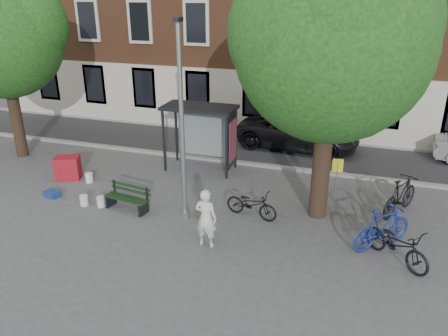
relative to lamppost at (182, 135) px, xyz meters
name	(u,v)px	position (x,y,z in m)	size (l,w,h in m)	color
ground	(185,218)	(0.00, 0.00, -2.78)	(90.00, 90.00, 0.00)	#4C4C4F
road	(244,148)	(0.00, 7.00, -2.78)	(40.00, 4.00, 0.01)	#28282B
curb_near	(231,162)	(0.00, 5.00, -2.72)	(40.00, 0.25, 0.12)	gray
curb_far	(255,134)	(0.00, 9.00, -2.72)	(40.00, 0.25, 0.12)	gray
lamppost	(182,135)	(0.00, 0.00, 0.00)	(0.28, 0.35, 6.11)	#9EA0A3
tree_right	(333,36)	(4.01, 1.38, 2.83)	(5.76, 5.60, 8.20)	black
bus_shelter	(210,124)	(-0.61, 4.11, -0.87)	(2.85, 1.45, 2.62)	#1E2328
painter	(206,218)	(1.20, -1.31, -1.91)	(0.64, 0.42, 1.75)	silver
bench	(128,199)	(-2.04, -0.05, -2.41)	(1.63, 0.75, 0.81)	#1E2328
bike_a	(252,204)	(2.00, 0.71, -2.32)	(0.61, 1.75, 0.92)	black
bike_b	(382,228)	(5.93, 0.13, -2.16)	(0.58, 2.07, 1.24)	navy
bike_c	(397,244)	(6.30, -0.50, -2.24)	(0.72, 2.06, 1.08)	black
bike_d	(400,196)	(6.50, 2.44, -2.16)	(0.59, 2.09, 1.26)	black
car_dark	(298,132)	(2.33, 7.79, -2.03)	(2.52, 5.46, 1.52)	black
red_stand	(68,168)	(-5.49, 1.48, -2.33)	(0.90, 0.60, 0.90)	maroon
blue_crate	(52,194)	(-5.09, -0.02, -2.68)	(0.55, 0.40, 0.20)	navy
bucket_a	(101,202)	(-3.00, -0.16, -2.60)	(0.28, 0.28, 0.36)	silver
bucket_b	(89,178)	(-4.55, 1.44, -2.60)	(0.28, 0.28, 0.36)	white
bucket_c	(84,200)	(-3.60, -0.26, -2.60)	(0.28, 0.28, 0.36)	silver
notice_sign	(337,175)	(4.48, 1.72, -1.38)	(0.33, 0.06, 1.93)	#9EA0A3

